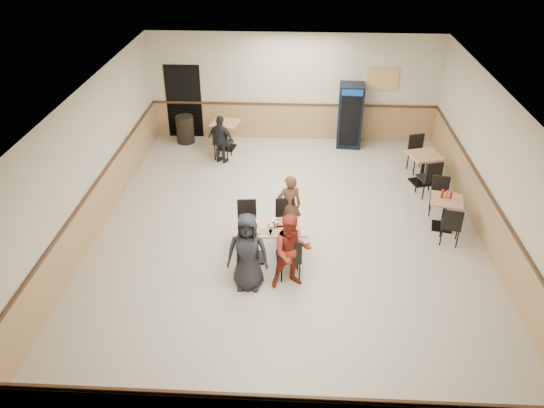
# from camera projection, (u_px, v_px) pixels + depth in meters

# --- Properties ---
(ground) EXTENTS (10.00, 10.00, 0.00)m
(ground) POSITION_uv_depth(u_px,v_px,m) (288.00, 235.00, 11.08)
(ground) COLOR beige
(ground) RESTS_ON ground
(room_shell) EXTENTS (10.00, 10.00, 10.00)m
(room_shell) POSITION_uv_depth(u_px,v_px,m) (364.00, 158.00, 12.89)
(room_shell) COLOR silver
(room_shell) RESTS_ON ground
(main_table) EXTENTS (1.41, 0.81, 0.72)m
(main_table) POSITION_uv_depth(u_px,v_px,m) (270.00, 238.00, 10.14)
(main_table) COLOR black
(main_table) RESTS_ON ground
(main_chairs) EXTENTS (1.35, 1.70, 0.92)m
(main_chairs) POSITION_uv_depth(u_px,v_px,m) (268.00, 239.00, 10.15)
(main_chairs) COLOR black
(main_chairs) RESTS_ON ground
(diner_woman_left) EXTENTS (0.75, 0.49, 1.51)m
(diner_woman_left) POSITION_uv_depth(u_px,v_px,m) (248.00, 252.00, 9.27)
(diner_woman_left) COLOR black
(diner_woman_left) RESTS_ON ground
(diner_woman_right) EXTENTS (0.83, 0.72, 1.47)m
(diner_woman_right) POSITION_uv_depth(u_px,v_px,m) (291.00, 251.00, 9.32)
(diner_woman_right) COLOR maroon
(diner_woman_right) RESTS_ON ground
(diner_man_opposite) EXTENTS (0.56, 0.44, 1.38)m
(diner_man_opposite) POSITION_uv_depth(u_px,v_px,m) (289.00, 206.00, 10.75)
(diner_man_opposite) COLOR brown
(diner_man_opposite) RESTS_ON ground
(lone_diner) EXTENTS (0.82, 0.60, 1.29)m
(lone_diner) POSITION_uv_depth(u_px,v_px,m) (221.00, 140.00, 13.69)
(lone_diner) COLOR black
(lone_diner) RESTS_ON ground
(tabletop_clutter) EXTENTS (1.16, 0.66, 0.12)m
(tabletop_clutter) POSITION_uv_depth(u_px,v_px,m) (274.00, 227.00, 9.97)
(tabletop_clutter) COLOR red
(tabletop_clutter) RESTS_ON main_table
(side_table_near) EXTENTS (0.77, 0.77, 0.69)m
(side_table_near) POSITION_uv_depth(u_px,v_px,m) (445.00, 209.00, 11.09)
(side_table_near) COLOR black
(side_table_near) RESTS_ON ground
(side_table_near_chair_south) EXTENTS (0.49, 0.49, 0.88)m
(side_table_near_chair_south) POSITION_uv_depth(u_px,v_px,m) (451.00, 224.00, 10.62)
(side_table_near_chair_south) COLOR black
(side_table_near_chair_south) RESTS_ON ground
(side_table_near_chair_north) EXTENTS (0.49, 0.49, 0.88)m
(side_table_near_chair_north) POSITION_uv_depth(u_px,v_px,m) (439.00, 197.00, 11.57)
(side_table_near_chair_north) COLOR black
(side_table_near_chair_north) RESTS_ON ground
(side_table_far) EXTENTS (0.89, 0.89, 0.76)m
(side_table_far) POSITION_uv_depth(u_px,v_px,m) (423.00, 164.00, 12.78)
(side_table_far) COLOR black
(side_table_far) RESTS_ON ground
(side_table_far_chair_south) EXTENTS (0.56, 0.56, 0.97)m
(side_table_far_chair_south) POSITION_uv_depth(u_px,v_px,m) (428.00, 177.00, 12.26)
(side_table_far_chair_south) COLOR black
(side_table_far_chair_south) RESTS_ON ground
(side_table_far_chair_north) EXTENTS (0.56, 0.56, 0.97)m
(side_table_far_chair_north) POSITION_uv_depth(u_px,v_px,m) (419.00, 154.00, 13.31)
(side_table_far_chair_north) COLOR black
(side_table_far_chair_north) RESTS_ON ground
(condiment_caddy) EXTENTS (0.23, 0.06, 0.20)m
(condiment_caddy) POSITION_uv_depth(u_px,v_px,m) (446.00, 194.00, 10.97)
(condiment_caddy) COLOR red
(condiment_caddy) RESTS_ON side_table_near
(back_table) EXTENTS (0.84, 0.84, 0.77)m
(back_table) POSITION_uv_depth(u_px,v_px,m) (226.00, 131.00, 14.50)
(back_table) COLOR black
(back_table) RESTS_ON ground
(back_table_chair_lone) EXTENTS (0.53, 0.53, 0.98)m
(back_table_chair_lone) POSITION_uv_depth(u_px,v_px,m) (223.00, 141.00, 13.99)
(back_table_chair_lone) COLOR black
(back_table_chair_lone) RESTS_ON ground
(pepsi_cooler) EXTENTS (0.70, 0.71, 1.75)m
(pepsi_cooler) POSITION_uv_depth(u_px,v_px,m) (350.00, 116.00, 14.50)
(pepsi_cooler) COLOR black
(pepsi_cooler) RESTS_ON ground
(trash_bin) EXTENTS (0.49, 0.49, 0.78)m
(trash_bin) POSITION_uv_depth(u_px,v_px,m) (185.00, 129.00, 14.92)
(trash_bin) COLOR black
(trash_bin) RESTS_ON ground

